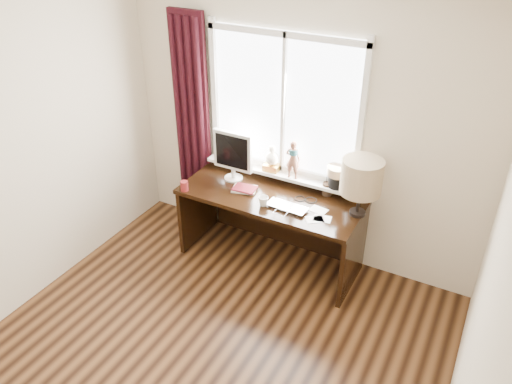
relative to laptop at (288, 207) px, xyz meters
The scene contains 16 objects.
ceiling 2.37m from the laptop, 95.02° to the right, with size 3.50×4.00×0.00m, color white.
wall_back 0.75m from the laptop, 104.72° to the left, with size 3.50×2.60×0.00m, color beige.
wall_right 2.27m from the laptop, 42.80° to the right, with size 4.00×2.60×0.00m, color beige.
laptop is the anchor object (origin of this frame).
mug 0.22m from the laptop, 165.97° to the right, with size 0.09×0.09×0.09m, color white.
red_cup 1.00m from the laptop, behind, with size 0.07×0.07×0.10m, color maroon.
window 0.75m from the laptop, 119.75° to the left, with size 1.52×0.20×1.40m.
curtain 1.37m from the laptop, 162.13° to the left, with size 0.38×0.09×2.25m.
desk 0.42m from the laptop, 135.47° to the left, with size 1.70×0.70×0.75m.
monitor 0.78m from the laptop, 161.01° to the left, with size 0.40×0.18×0.49m.
notebook_stack 0.50m from the laptop, 168.65° to the left, with size 0.25×0.21×0.03m.
brush_holder 0.45m from the laptop, 60.66° to the left, with size 0.09×0.09×0.25m.
icon_frame 0.64m from the laptop, 42.66° to the left, with size 0.10×0.04×0.13m.
table_lamp 0.70m from the laptop, 19.85° to the left, with size 0.35×0.35×0.52m.
loose_papers 0.29m from the laptop, ahead, with size 0.25×0.31×0.00m.
desk_cables 0.12m from the laptop, 92.81° to the left, with size 0.42×0.38×0.01m.
Camera 1 is at (1.63, -1.88, 3.13)m, focal length 35.00 mm.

